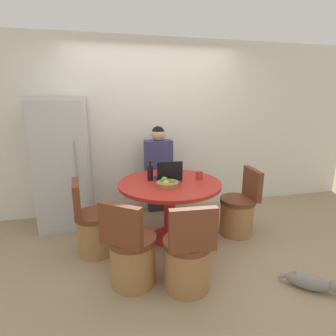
{
  "coord_description": "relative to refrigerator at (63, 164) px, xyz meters",
  "views": [
    {
      "loc": [
        -0.7,
        -2.64,
        1.71
      ],
      "look_at": [
        0.0,
        0.39,
        0.91
      ],
      "focal_mm": 28.0,
      "sensor_mm": 36.0,
      "label": 1
    }
  ],
  "objects": [
    {
      "name": "ground_plane",
      "position": [
        1.3,
        -1.01,
        -0.88
      ],
      "size": [
        12.0,
        12.0,
        0.0
      ],
      "primitive_type": "plane",
      "color": "#9E8466"
    },
    {
      "name": "wall_back",
      "position": [
        1.3,
        0.36,
        0.42
      ],
      "size": [
        7.0,
        0.06,
        2.6
      ],
      "color": "silver",
      "rests_on": "ground_plane"
    },
    {
      "name": "refrigerator",
      "position": [
        0.0,
        0.0,
        0.0
      ],
      "size": [
        0.67,
        0.63,
        1.76
      ],
      "color": "silver",
      "rests_on": "ground_plane"
    },
    {
      "name": "dining_table",
      "position": [
        1.3,
        -0.72,
        -0.29
      ],
      "size": [
        1.24,
        1.24,
        0.76
      ],
      "color": "#B2261E",
      "rests_on": "ground_plane"
    },
    {
      "name": "chair_near_camera",
      "position": [
        1.26,
        -1.63,
        -0.59
      ],
      "size": [
        0.45,
        0.45,
        0.87
      ],
      "rotation": [
        0.0,
        0.0,
        3.09
      ],
      "color": "#9E7042",
      "rests_on": "ground_plane"
    },
    {
      "name": "chair_near_left_corner",
      "position": [
        0.76,
        -1.45,
        -0.59
      ],
      "size": [
        0.52,
        0.52,
        0.87
      ],
      "rotation": [
        0.0,
        0.0,
        2.5
      ],
      "color": "#9E7042",
      "rests_on": "ground_plane"
    },
    {
      "name": "chair_left_side",
      "position": [
        0.4,
        -0.82,
        -0.59
      ],
      "size": [
        0.46,
        0.45,
        0.87
      ],
      "rotation": [
        0.0,
        0.0,
        1.68
      ],
      "color": "#9E7042",
      "rests_on": "ground_plane"
    },
    {
      "name": "chair_right_side",
      "position": [
        2.21,
        -0.77,
        -0.59
      ],
      "size": [
        0.45,
        0.45,
        0.87
      ],
      "rotation": [
        0.0,
        0.0,
        -1.63
      ],
      "color": "#9E7042",
      "rests_on": "ground_plane"
    },
    {
      "name": "person_seated",
      "position": [
        1.32,
        0.12,
        -0.14
      ],
      "size": [
        0.4,
        0.37,
        1.35
      ],
      "rotation": [
        0.0,
        0.0,
        3.14
      ],
      "color": "#2D2D38",
      "rests_on": "ground_plane"
    },
    {
      "name": "laptop",
      "position": [
        1.31,
        -0.63,
        -0.07
      ],
      "size": [
        0.31,
        0.23,
        0.25
      ],
      "rotation": [
        0.0,
        0.0,
        3.14
      ],
      "color": "#141947",
      "rests_on": "dining_table"
    },
    {
      "name": "fruit_bowl",
      "position": [
        1.24,
        -0.88,
        -0.09
      ],
      "size": [
        0.26,
        0.26,
        0.1
      ],
      "color": "olive",
      "rests_on": "dining_table"
    },
    {
      "name": "coffee_cup",
      "position": [
        1.69,
        -0.68,
        -0.07
      ],
      "size": [
        0.09,
        0.09,
        0.1
      ],
      "color": "#B2332D",
      "rests_on": "dining_table"
    },
    {
      "name": "bottle",
      "position": [
        1.09,
        -0.59,
        -0.03
      ],
      "size": [
        0.07,
        0.07,
        0.24
      ],
      "color": "black",
      "rests_on": "dining_table"
    },
    {
      "name": "cat",
      "position": [
        2.38,
        -1.92,
        -0.8
      ],
      "size": [
        0.45,
        0.37,
        0.16
      ],
      "rotation": [
        0.0,
        0.0,
        5.61
      ],
      "color": "gray",
      "rests_on": "ground_plane"
    }
  ]
}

